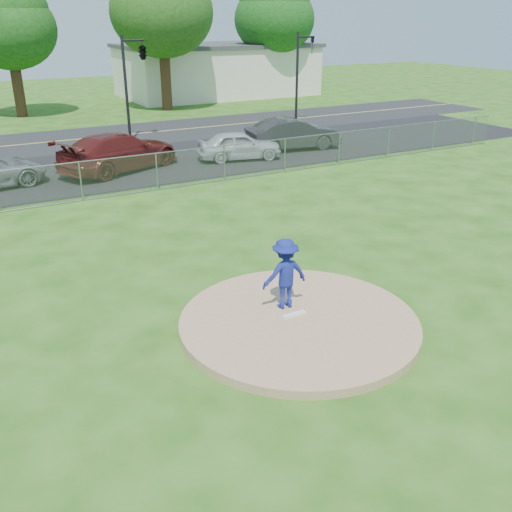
{
  "coord_description": "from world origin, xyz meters",
  "views": [
    {
      "loc": [
        -6.3,
        -9.39,
        6.5
      ],
      "look_at": [
        0.0,
        2.0,
        1.0
      ],
      "focal_mm": 40.0,
      "sensor_mm": 36.0,
      "label": 1
    }
  ],
  "objects": [
    {
      "name": "ground",
      "position": [
        0.0,
        10.0,
        0.0
      ],
      "size": [
        120.0,
        120.0,
        0.0
      ],
      "primitive_type": "plane",
      "color": "#224E11",
      "rests_on": "ground"
    },
    {
      "name": "pitchers_mound",
      "position": [
        0.0,
        0.0,
        0.1
      ],
      "size": [
        5.4,
        5.4,
        0.2
      ],
      "primitive_type": "cylinder",
      "color": "tan",
      "rests_on": "ground"
    },
    {
      "name": "pitching_rubber",
      "position": [
        0.0,
        0.2,
        0.22
      ],
      "size": [
        0.6,
        0.15,
        0.04
      ],
      "primitive_type": "cube",
      "color": "white",
      "rests_on": "pitchers_mound"
    },
    {
      "name": "chain_link_fence",
      "position": [
        0.0,
        12.0,
        0.75
      ],
      "size": [
        40.0,
        0.06,
        1.5
      ],
      "primitive_type": "cube",
      "color": "gray",
      "rests_on": "ground"
    },
    {
      "name": "parking_lot",
      "position": [
        0.0,
        16.5,
        0.01
      ],
      "size": [
        50.0,
        8.0,
        0.01
      ],
      "primitive_type": "cube",
      "color": "black",
      "rests_on": "ground"
    },
    {
      "name": "street",
      "position": [
        0.0,
        24.0,
        0.0
      ],
      "size": [
        60.0,
        7.0,
        0.01
      ],
      "primitive_type": "cube",
      "color": "black",
      "rests_on": "ground"
    },
    {
      "name": "commercial_building",
      "position": [
        16.0,
        38.0,
        2.16
      ],
      "size": [
        16.4,
        9.4,
        4.3
      ],
      "color": "beige",
      "rests_on": "ground"
    },
    {
      "name": "tree_center",
      "position": [
        -1.0,
        34.0,
        6.47
      ],
      "size": [
        6.16,
        6.16,
        9.84
      ],
      "color": "#3D2316",
      "rests_on": "ground"
    },
    {
      "name": "tree_far_right",
      "position": [
        20.0,
        35.0,
        7.06
      ],
      "size": [
        6.72,
        6.72,
        10.74
      ],
      "color": "#341F13",
      "rests_on": "ground"
    },
    {
      "name": "traffic_signal_center",
      "position": [
        3.97,
        22.0,
        4.61
      ],
      "size": [
        1.42,
        2.48,
        5.6
      ],
      "color": "black",
      "rests_on": "ground"
    },
    {
      "name": "traffic_signal_right",
      "position": [
        14.24,
        22.0,
        3.36
      ],
      "size": [
        1.28,
        0.2,
        5.6
      ],
      "color": "black",
      "rests_on": "ground"
    },
    {
      "name": "pitcher",
      "position": [
        0.03,
        0.68,
        1.04
      ],
      "size": [
        1.13,
        0.7,
        1.69
      ],
      "primitive_type": "imported",
      "rotation": [
        0.0,
        0.0,
        3.08
      ],
      "color": "navy",
      "rests_on": "pitchers_mound"
    },
    {
      "name": "parked_car_darkred",
      "position": [
        0.62,
        15.87,
        0.86
      ],
      "size": [
        6.3,
        4.5,
        1.7
      ],
      "primitive_type": "imported",
      "rotation": [
        0.0,
        0.0,
        1.98
      ],
      "color": "#5A1816",
      "rests_on": "parking_lot"
    },
    {
      "name": "parked_car_pearl",
      "position": [
        6.32,
        15.12,
        0.7
      ],
      "size": [
        4.3,
        2.51,
        1.37
      ],
      "primitive_type": "imported",
      "rotation": [
        0.0,
        0.0,
        1.34
      ],
      "color": "silver",
      "rests_on": "parking_lot"
    },
    {
      "name": "parked_car_charcoal",
      "position": [
        9.84,
        15.81,
        0.82
      ],
      "size": [
        5.09,
        2.36,
        1.61
      ],
      "primitive_type": "imported",
      "rotation": [
        0.0,
        0.0,
        1.43
      ],
      "color": "#292A2C",
      "rests_on": "parking_lot"
    }
  ]
}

